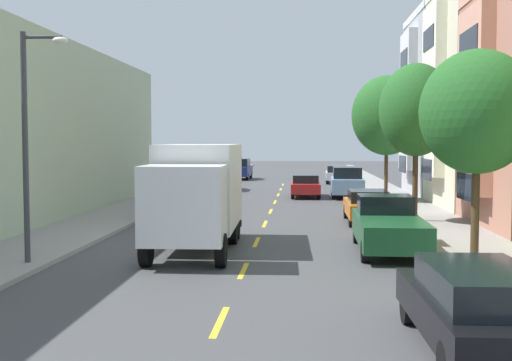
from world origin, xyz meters
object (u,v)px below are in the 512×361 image
at_px(street_tree_second, 477,112).
at_px(street_tree_farthest, 387,115).
at_px(parked_hatchback_silver, 176,201).
at_px(parked_suv_sky, 347,182).
at_px(parked_wagon_black, 476,306).
at_px(street_lamp, 31,129).
at_px(parked_pickup_burgundy, 196,190).
at_px(parked_sedan_orange, 367,206).
at_px(parked_wagon_white, 337,174).
at_px(street_tree_third, 416,110).
at_px(moving_red_sedan, 306,185).
at_px(parked_pickup_forest, 388,226).
at_px(parked_suv_champagne, 219,177).
at_px(delivery_box_truck, 198,191).
at_px(parked_suv_navy, 240,169).

height_order(street_tree_second, street_tree_farthest, street_tree_farthest).
bearing_deg(parked_hatchback_silver, parked_suv_sky, 53.04).
xyz_separation_m(street_tree_farthest, parked_wagon_black, (-1.91, -26.66, -4.21)).
xyz_separation_m(street_tree_farthest, street_lamp, (-12.34, -20.03, -1.13)).
height_order(parked_pickup_burgundy, parked_wagon_black, parked_pickup_burgundy).
xyz_separation_m(parked_sedan_orange, parked_wagon_white, (0.08, 26.57, 0.05)).
bearing_deg(street_tree_third, parked_wagon_black, -96.40).
height_order(street_tree_farthest, parked_hatchback_silver, street_tree_farthest).
xyz_separation_m(parked_wagon_black, parked_sedan_orange, (-0.08, 17.28, -0.05)).
bearing_deg(parked_suv_sky, parked_hatchback_silver, -126.96).
distance_m(parked_pickup_burgundy, parked_wagon_black, 26.36).
distance_m(parked_pickup_burgundy, moving_red_sedan, 8.00).
bearing_deg(parked_pickup_forest, parked_suv_champagne, 109.29).
xyz_separation_m(parked_hatchback_silver, parked_suv_champagne, (-0.19, 16.58, 0.23)).
relative_size(delivery_box_truck, parked_hatchback_silver, 1.84).
bearing_deg(parked_pickup_forest, parked_hatchback_silver, 135.33).
height_order(street_lamp, moving_red_sedan, street_lamp).
xyz_separation_m(parked_wagon_white, parked_suv_navy, (-8.72, 4.86, 0.18)).
height_order(street_tree_farthest, parked_suv_navy, street_tree_farthest).
distance_m(delivery_box_truck, parked_sedan_orange, 9.68).
bearing_deg(parked_pickup_forest, street_lamp, -161.90).
relative_size(street_lamp, delivery_box_truck, 0.86).
relative_size(street_tree_third, moving_red_sedan, 1.49).
bearing_deg(street_tree_second, delivery_box_truck, 162.93).
bearing_deg(parked_suv_sky, parked_pickup_forest, -90.12).
distance_m(parked_pickup_burgundy, parked_suv_champagne, 10.23).
bearing_deg(parked_pickup_forest, street_tree_third, 73.81).
xyz_separation_m(delivery_box_truck, parked_suv_navy, (-2.43, 38.75, -0.94)).
xyz_separation_m(street_tree_farthest, parked_wagon_white, (-1.91, 17.18, -4.21)).
distance_m(street_tree_second, parked_suv_champagne, 29.87).
distance_m(parked_wagon_white, moving_red_sedan, 14.12).
relative_size(parked_suv_sky, moving_red_sedan, 1.08).
height_order(street_tree_farthest, parked_sedan_orange, street_tree_farthest).
distance_m(delivery_box_truck, parked_suv_sky, 20.97).
bearing_deg(parked_wagon_black, street_tree_second, 75.58).
xyz_separation_m(parked_hatchback_silver, moving_red_sedan, (6.04, 11.49, -0.01)).
height_order(street_tree_third, parked_pickup_burgundy, street_tree_third).
height_order(parked_hatchback_silver, parked_suv_navy, parked_suv_navy).
bearing_deg(street_tree_third, moving_red_sedan, 109.58).
relative_size(parked_wagon_black, moving_red_sedan, 1.05).
bearing_deg(moving_red_sedan, parked_hatchback_silver, -117.72).
xyz_separation_m(parked_pickup_forest, parked_suv_navy, (-8.59, 38.70, 0.16)).
bearing_deg(parked_suv_navy, street_tree_second, -75.55).
bearing_deg(street_tree_third, parked_suv_champagne, 120.99).
bearing_deg(moving_red_sedan, parked_suv_sky, -0.40).
xyz_separation_m(street_tree_third, delivery_box_truck, (-8.21, -7.10, -2.92)).
height_order(parked_wagon_black, parked_wagon_white, same).
xyz_separation_m(parked_pickup_burgundy, parked_hatchback_silver, (0.10, -6.35, -0.07)).
bearing_deg(parked_pickup_burgundy, parked_suv_navy, 89.77).
bearing_deg(parked_hatchback_silver, street_tree_second, -46.12).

